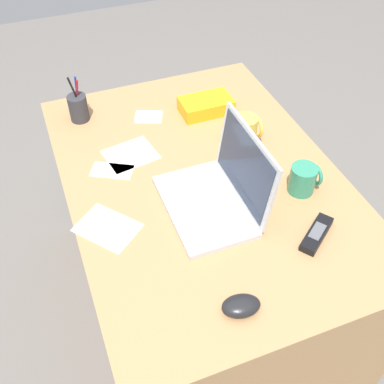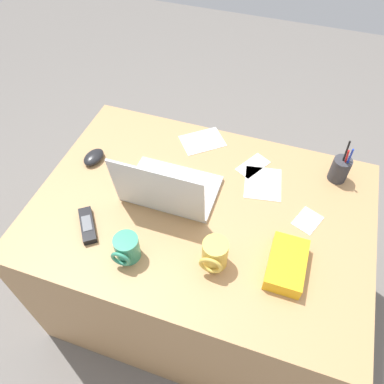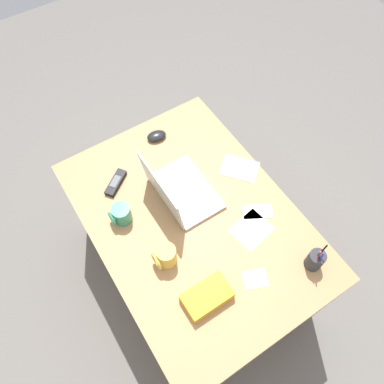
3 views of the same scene
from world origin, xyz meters
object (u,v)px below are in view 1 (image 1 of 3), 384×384
object	(u,v)px
computer_mouse	(241,306)
cordless_phone	(317,234)
laptop	(218,192)
coffee_mug_tall	(246,131)
pen_holder	(78,107)
coffee_mug_white	(304,179)
snack_bag	(206,105)

from	to	relation	value
computer_mouse	cordless_phone	bearing A→B (deg)	123.78
laptop	coffee_mug_tall	size ratio (longest dim) A/B	3.15
laptop	computer_mouse	size ratio (longest dim) A/B	3.43
computer_mouse	cordless_phone	distance (m)	0.32
cordless_phone	computer_mouse	bearing A→B (deg)	-65.78
coffee_mug_tall	pen_holder	bearing A→B (deg)	-124.18
laptop	computer_mouse	distance (m)	0.36
coffee_mug_white	pen_holder	size ratio (longest dim) A/B	0.52
computer_mouse	pen_holder	distance (m)	0.95
computer_mouse	coffee_mug_tall	distance (m)	0.65
cordless_phone	coffee_mug_tall	bearing A→B (deg)	-179.23
computer_mouse	cordless_phone	xyz separation A→B (m)	(-0.13, 0.30, -0.00)
coffee_mug_white	coffee_mug_tall	bearing A→B (deg)	-166.69
coffee_mug_white	snack_bag	distance (m)	0.51
laptop	coffee_mug_white	xyz separation A→B (m)	(0.04, 0.27, -0.00)
computer_mouse	pen_holder	size ratio (longest dim) A/B	0.55
laptop	snack_bag	world-z (taller)	laptop
coffee_mug_white	cordless_phone	xyz separation A→B (m)	(0.18, -0.06, -0.03)
cordless_phone	snack_bag	distance (m)	0.67
coffee_mug_white	computer_mouse	bearing A→B (deg)	-48.60
computer_mouse	coffee_mug_tall	bearing A→B (deg)	163.11
laptop	computer_mouse	bearing A→B (deg)	-13.92
snack_bag	cordless_phone	bearing A→B (deg)	5.16
coffee_mug_tall	pen_holder	xyz separation A→B (m)	(-0.34, -0.50, -0.00)
coffee_mug_tall	pen_holder	world-z (taller)	pen_holder
pen_holder	coffee_mug_tall	bearing A→B (deg)	55.82
computer_mouse	coffee_mug_white	size ratio (longest dim) A/B	1.05
pen_holder	laptop	bearing A→B (deg)	27.31
coffee_mug_white	snack_bag	xyz separation A→B (m)	(-0.49, -0.12, -0.02)
coffee_mug_tall	pen_holder	size ratio (longest dim) A/B	0.59
pen_holder	snack_bag	size ratio (longest dim) A/B	0.94
cordless_phone	pen_holder	world-z (taller)	pen_holder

